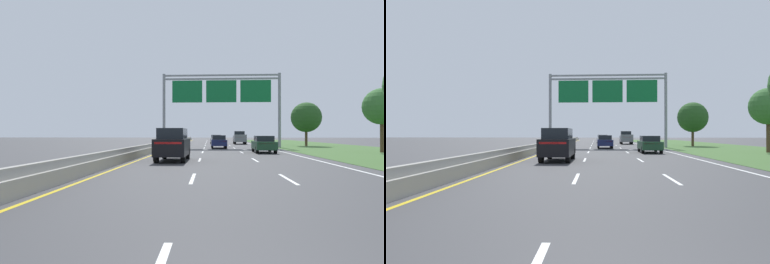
{
  "view_description": "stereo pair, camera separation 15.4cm",
  "coord_description": "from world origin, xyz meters",
  "views": [
    {
      "loc": [
        -1.19,
        -2.15,
        1.76
      ],
      "look_at": [
        -3.1,
        32.91,
        1.95
      ],
      "focal_mm": 30.05,
      "sensor_mm": 36.0,
      "label": 1
    },
    {
      "loc": [
        -1.03,
        -2.14,
        1.76
      ],
      "look_at": [
        -3.1,
        32.91,
        1.95
      ],
      "focal_mm": 30.05,
      "sensor_mm": 36.0,
      "label": 2
    }
  ],
  "objects": [
    {
      "name": "car_black_left_lane_suv",
      "position": [
        -3.56,
        18.63,
        1.1
      ],
      "size": [
        1.98,
        4.73,
        2.11
      ],
      "rotation": [
        0.0,
        0.0,
        1.55
      ],
      "color": "black",
      "rests_on": "ground"
    },
    {
      "name": "ground_plane",
      "position": [
        0.0,
        35.0,
        0.0
      ],
      "size": [
        220.0,
        220.0,
        0.0
      ],
      "primitive_type": "plane",
      "color": "#3D3D3F"
    },
    {
      "name": "car_navy_centre_lane_sedan",
      "position": [
        -0.07,
        37.19,
        0.82
      ],
      "size": [
        1.87,
        4.42,
        1.57
      ],
      "rotation": [
        0.0,
        0.0,
        1.58
      ],
      "color": "#161E47",
      "rests_on": "ground"
    },
    {
      "name": "pickup_truck_grey",
      "position": [
        3.94,
        53.1,
        1.07
      ],
      "size": [
        2.13,
        5.45,
        2.2
      ],
      "rotation": [
        0.0,
        0.0,
        1.55
      ],
      "color": "slate",
      "rests_on": "ground"
    },
    {
      "name": "lane_striping",
      "position": [
        0.0,
        34.54,
        0.0
      ],
      "size": [
        11.96,
        106.0,
        0.01
      ],
      "color": "white",
      "rests_on": "ground"
    },
    {
      "name": "car_silver_centre_lane_sedan",
      "position": [
        -0.11,
        53.62,
        0.82
      ],
      "size": [
        1.94,
        4.45,
        1.57
      ],
      "rotation": [
        0.0,
        0.0,
        1.6
      ],
      "color": "#B2B5BA",
      "rests_on": "ground"
    },
    {
      "name": "overhead_sign_gantry",
      "position": [
        0.3,
        38.82,
        6.72
      ],
      "size": [
        15.06,
        0.42,
        9.46
      ],
      "color": "gray",
      "rests_on": "ground"
    },
    {
      "name": "car_darkgreen_right_lane_sedan",
      "position": [
        3.85,
        28.0,
        0.82
      ],
      "size": [
        1.91,
        4.43,
        1.57
      ],
      "rotation": [
        0.0,
        0.0,
        1.55
      ],
      "color": "#193D23",
      "rests_on": "ground"
    },
    {
      "name": "median_barrier_concrete",
      "position": [
        -6.6,
        35.0,
        0.35
      ],
      "size": [
        0.6,
        110.0,
        0.85
      ],
      "color": "#99968E",
      "rests_on": "ground"
    },
    {
      "name": "roadside_tree_mid",
      "position": [
        14.84,
        28.58,
        4.29
      ],
      "size": [
        3.41,
        3.41,
        6.02
      ],
      "color": "#4C3823",
      "rests_on": "ground"
    },
    {
      "name": "roadside_tree_far",
      "position": [
        12.5,
        44.13,
        4.09
      ],
      "size": [
        4.23,
        4.23,
        6.22
      ],
      "color": "#4C3823",
      "rests_on": "ground"
    },
    {
      "name": "grass_verge_right",
      "position": [
        13.95,
        35.0,
        0.01
      ],
      "size": [
        14.0,
        110.0,
        0.02
      ],
      "primitive_type": "cube",
      "color": "#3D602D",
      "rests_on": "ground"
    }
  ]
}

